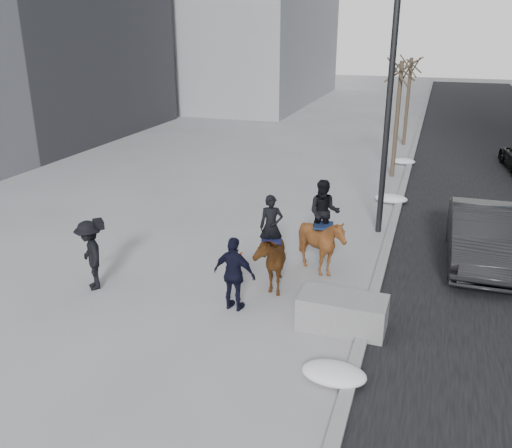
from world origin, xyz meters
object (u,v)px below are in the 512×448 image
(planter, at_px, (342,312))
(car_near, at_px, (481,236))
(mounted_right, at_px, (322,237))
(mounted_left, at_px, (269,253))

(planter, distance_m, car_near, 5.48)
(planter, distance_m, mounted_right, 2.85)
(mounted_left, bearing_deg, car_near, 31.99)
(car_near, distance_m, mounted_left, 5.93)
(mounted_left, relative_size, mounted_right, 0.93)
(planter, xyz_separation_m, mounted_left, (-2.09, 1.47, 0.49))
(car_near, relative_size, mounted_left, 2.01)
(mounted_right, bearing_deg, planter, -68.59)
(car_near, bearing_deg, mounted_left, -148.85)
(car_near, relative_size, mounted_right, 1.87)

